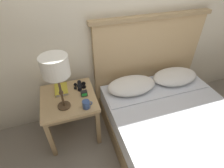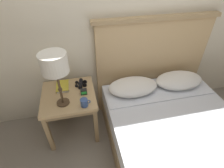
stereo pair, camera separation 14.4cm
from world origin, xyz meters
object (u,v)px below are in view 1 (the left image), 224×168
bed (182,136)px  coffee_mug (86,104)px  alarm_clock (84,93)px  book_on_nightstand (61,89)px  binoculars_pair (80,86)px  table_lamp (55,68)px  nightstand (69,102)px

bed → coffee_mug: size_ratio=20.09×
alarm_clock → book_on_nightstand: bearing=143.9°
binoculars_pair → alarm_clock: 0.16m
bed → alarm_clock: (-0.90, 0.61, 0.33)m
table_lamp → binoculars_pair: 0.55m
table_lamp → alarm_clock: table_lamp is taller
nightstand → coffee_mug: 0.29m
bed → book_on_nightstand: bed is taller
bed → table_lamp: 1.45m
nightstand → bed: (1.07, -0.64, -0.22)m
table_lamp → book_on_nightstand: bearing=91.4°
bed → alarm_clock: bearing=146.0°
bed → nightstand: bearing=149.3°
book_on_nightstand → nightstand: bearing=-67.0°
table_lamp → binoculars_pair: (0.20, 0.26, -0.44)m
bed → coffee_mug: bearing=155.2°
table_lamp → book_on_nightstand: 0.52m
nightstand → book_on_nightstand: (-0.06, 0.14, 0.09)m
table_lamp → binoculars_pair: size_ratio=3.50×
nightstand → bed: bed is taller
coffee_mug → bed: bearing=-24.8°
table_lamp → coffee_mug: 0.48m
alarm_clock → binoculars_pair: bearing=97.3°
table_lamp → coffee_mug: size_ratio=5.54×
book_on_nightstand → alarm_clock: size_ratio=3.05×
coffee_mug → alarm_clock: 0.19m
book_on_nightstand → coffee_mug: coffee_mug is taller
nightstand → book_on_nightstand: bearing=113.0°
bed → book_on_nightstand: 1.41m
bed → binoculars_pair: bearing=140.2°
binoculars_pair → nightstand: bearing=-139.2°
book_on_nightstand → coffee_mug: size_ratio=2.07×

